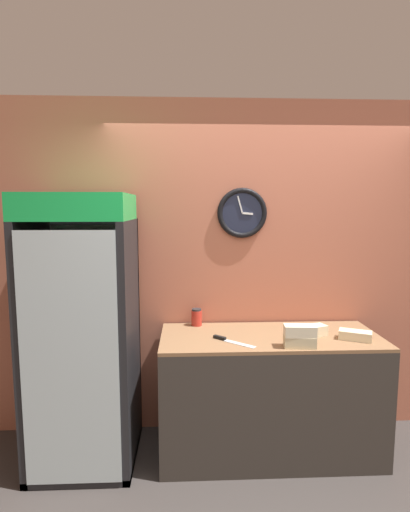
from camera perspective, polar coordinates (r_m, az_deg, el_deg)
The scene contains 9 objects.
wall_back at distance 3.33m, azimuth 8.04°, elevation -1.74°, with size 5.20×0.10×2.70m.
prep_counter at distance 3.23m, azimuth 9.11°, elevation -18.78°, with size 1.62×0.68×0.91m.
beverage_cooler at distance 3.07m, azimuth -16.79°, elevation -8.26°, with size 0.72×0.73×1.95m.
sandwich_stack_bottom at distance 2.84m, azimuth 13.37°, elevation -11.83°, with size 0.22×0.12×0.08m.
sandwich_stack_middle at distance 2.82m, azimuth 13.42°, elevation -10.36°, with size 0.22×0.12×0.08m.
sandwich_flat_left at distance 3.11m, azimuth 15.20°, elevation -10.25°, with size 0.22×0.16×0.08m.
sandwich_flat_right at distance 3.11m, azimuth 20.67°, elevation -10.55°, with size 0.25×0.19×0.06m.
chefs_knife at distance 2.90m, azimuth 3.31°, elevation -11.93°, with size 0.28×0.25×0.02m.
condiment_jar at distance 3.24m, azimuth -1.21°, elevation -8.73°, with size 0.08×0.08×0.14m.
Camera 1 is at (-0.61, -1.96, 1.86)m, focal length 28.00 mm.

